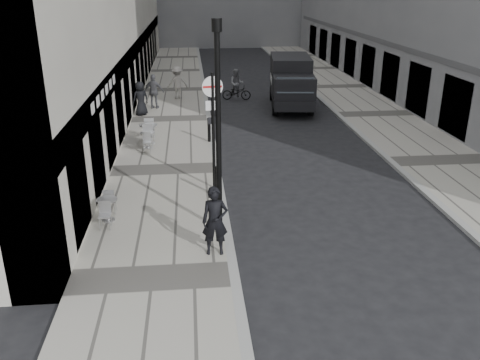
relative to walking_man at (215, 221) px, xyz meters
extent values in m
plane|color=black|center=(0.40, -3.76, -1.05)|extent=(120.00, 120.00, 0.00)
cube|color=gray|center=(-1.60, 14.24, -0.99)|extent=(4.00, 60.00, 0.12)
cube|color=gray|center=(9.40, 14.24, -0.99)|extent=(4.00, 60.00, 0.12)
imported|color=black|center=(0.00, 0.00, 0.00)|extent=(0.70, 0.47, 1.86)
cylinder|color=black|center=(0.20, 4.54, 1.06)|extent=(0.10, 0.10, 3.98)
cylinder|color=white|center=(0.20, 4.54, 2.60)|extent=(0.68, 0.13, 0.68)
cube|color=#B21414|center=(0.20, 4.52, 2.60)|extent=(0.62, 0.10, 0.07)
cube|color=white|center=(0.20, 4.57, 1.97)|extent=(0.48, 0.09, 0.32)
cylinder|color=black|center=(0.20, 1.37, 1.89)|extent=(0.15, 0.15, 5.64)
cylinder|color=black|center=(0.20, 1.37, 4.76)|extent=(0.26, 0.26, 0.33)
cylinder|color=black|center=(0.25, 10.01, -0.42)|extent=(0.14, 0.14, 1.03)
cylinder|color=black|center=(0.25, 3.75, -0.43)|extent=(0.13, 0.13, 1.00)
cylinder|color=black|center=(4.03, 14.87, -0.61)|extent=(0.41, 0.90, 0.87)
cylinder|color=black|center=(5.94, 14.65, -0.61)|extent=(0.41, 0.90, 0.87)
cylinder|color=black|center=(4.46, 18.56, -0.61)|extent=(0.41, 0.90, 0.87)
cylinder|color=black|center=(6.37, 18.34, -0.61)|extent=(0.41, 0.90, 0.87)
cube|color=black|center=(5.32, 17.58, 0.64)|extent=(2.63, 4.16, 2.19)
cube|color=black|center=(4.97, 14.65, 0.31)|extent=(2.40, 2.21, 1.53)
cube|color=#1E2328|center=(4.87, 13.84, 0.75)|extent=(1.94, 0.60, 0.81)
imported|color=black|center=(2.29, 18.89, -0.60)|extent=(1.80, 0.85, 0.91)
imported|color=slate|center=(2.29, 18.89, -0.04)|extent=(0.92, 0.76, 1.72)
imported|color=#4C4C51|center=(-2.53, 16.61, 0.02)|extent=(1.20, 0.71, 1.91)
imported|color=#9F9992|center=(-1.29, 19.05, 0.04)|extent=(1.38, 0.98, 1.94)
imported|color=black|center=(-3.16, 15.11, -0.03)|extent=(1.04, 0.93, 1.79)
cylinder|color=#A9A9AB|center=(-3.10, 2.27, -0.92)|extent=(0.40, 0.40, 0.03)
cylinder|color=#A9A9AB|center=(-3.10, 2.27, -0.59)|extent=(0.05, 0.05, 0.67)
cylinder|color=#A9A9AB|center=(-3.10, 2.27, -0.25)|extent=(0.63, 0.63, 0.03)
cylinder|color=silver|center=(-2.40, 9.94, -0.91)|extent=(0.50, 0.50, 0.03)
cylinder|color=silver|center=(-2.40, 9.94, -0.50)|extent=(0.07, 0.07, 0.83)
cylinder|color=silver|center=(-2.40, 9.94, -0.09)|extent=(0.79, 0.79, 0.03)
cylinder|color=#BABBBD|center=(-2.40, 9.32, -0.92)|extent=(0.40, 0.40, 0.03)
cylinder|color=#BABBBD|center=(-2.40, 9.32, -0.59)|extent=(0.05, 0.05, 0.67)
cylinder|color=#BABBBD|center=(-2.40, 9.32, -0.26)|extent=(0.63, 0.63, 0.03)
camera|label=1|loc=(-0.51, -11.81, 5.80)|focal=38.00mm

